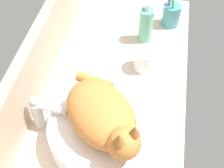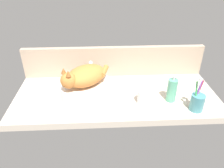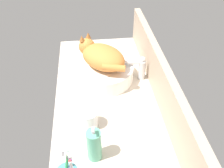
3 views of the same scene
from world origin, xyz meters
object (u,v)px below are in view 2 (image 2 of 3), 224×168
toothbrush_cup (197,101)px  soap_dispenser (172,90)px  faucet (91,70)px  water_glass (144,98)px  cat (84,76)px  sink_basin (87,90)px

toothbrush_cup → soap_dispenser: bearing=140.6°
soap_dispenser → faucet: bearing=150.4°
soap_dispenser → water_glass: soap_dispenser is taller
faucet → soap_dispenser: bearing=-29.6°
toothbrush_cup → water_glass: 28.59cm
cat → water_glass: 36.18cm
faucet → soap_dispenser: (46.97, -26.71, -0.28)cm
cat → faucet: (2.75, 20.01, -6.69)cm
sink_basin → cat: 9.97cm
water_glass → soap_dispenser: bearing=5.2°
soap_dispenser → water_glass: bearing=-174.8°
sink_basin → soap_dispenser: 49.43cm
sink_basin → soap_dispenser: bearing=-8.9°
soap_dispenser → sink_basin: bearing=171.1°
sink_basin → water_glass: sink_basin is taller
cat → water_glass: (33.65, -8.18, -10.49)cm
sink_basin → water_glass: (32.67, -9.13, -0.61)cm
toothbrush_cup → faucet: bearing=148.3°
cat → faucet: size_ratio=2.21×
cat → faucet: bearing=82.2°
toothbrush_cup → cat: bearing=165.3°
cat → toothbrush_cup: bearing=-14.7°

